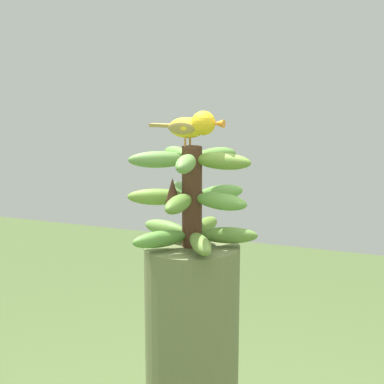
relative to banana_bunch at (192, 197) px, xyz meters
The scene contains 2 objects.
banana_bunch is the anchor object (origin of this frame).
perched_bird 0.17m from the banana_bunch, 62.04° to the right, with size 0.06×0.19×0.09m.
Camera 1 is at (-1.43, -0.57, 1.57)m, focal length 60.43 mm.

